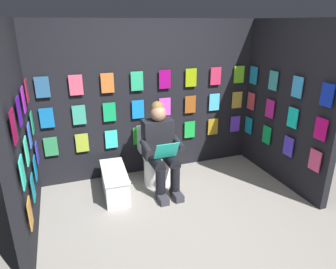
% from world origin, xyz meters
% --- Properties ---
extents(ground_plane, '(30.00, 30.00, 0.00)m').
position_xyz_m(ground_plane, '(0.00, 0.00, 0.00)').
color(ground_plane, gray).
extents(display_wall_back, '(3.30, 0.14, 2.19)m').
position_xyz_m(display_wall_back, '(0.00, -1.77, 1.09)').
color(display_wall_back, black).
rests_on(display_wall_back, ground).
extents(display_wall_left, '(0.14, 1.72, 2.19)m').
position_xyz_m(display_wall_left, '(-1.65, -0.86, 1.09)').
color(display_wall_left, black).
rests_on(display_wall_left, ground).
extents(display_wall_right, '(0.14, 1.72, 2.19)m').
position_xyz_m(display_wall_right, '(1.65, -0.86, 1.09)').
color(display_wall_right, black).
rests_on(display_wall_right, ground).
extents(toilet, '(0.41, 0.56, 0.77)m').
position_xyz_m(toilet, '(0.05, -1.38, 0.33)').
color(toilet, white).
rests_on(toilet, ground).
extents(person_reading, '(0.53, 0.69, 1.19)m').
position_xyz_m(person_reading, '(0.05, -1.15, 0.60)').
color(person_reading, black).
rests_on(person_reading, ground).
extents(comic_longbox_near, '(0.34, 0.77, 0.35)m').
position_xyz_m(comic_longbox_near, '(0.67, -1.20, 0.18)').
color(comic_longbox_near, silver).
rests_on(comic_longbox_near, ground).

